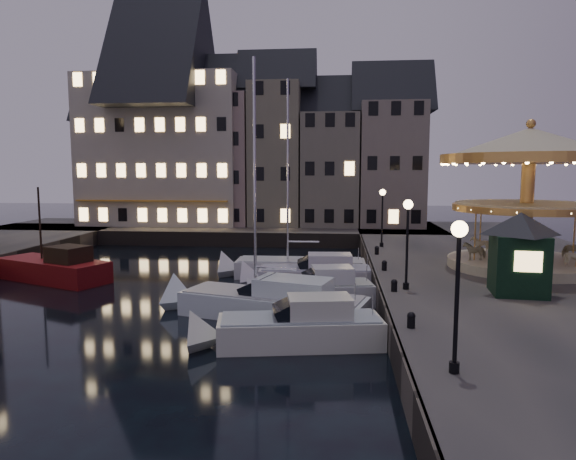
# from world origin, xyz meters

# --- Properties ---
(ground) EXTENTS (160.00, 160.00, 0.00)m
(ground) POSITION_xyz_m (0.00, 0.00, 0.00)
(ground) COLOR black
(ground) RESTS_ON ground
(quay_east) EXTENTS (16.00, 56.00, 1.30)m
(quay_east) POSITION_xyz_m (14.00, 6.00, 0.65)
(quay_east) COLOR #474442
(quay_east) RESTS_ON ground
(quay_north) EXTENTS (44.00, 12.00, 1.30)m
(quay_north) POSITION_xyz_m (-8.00, 28.00, 0.65)
(quay_north) COLOR #474442
(quay_north) RESTS_ON ground
(quaywall_e) EXTENTS (0.15, 44.00, 1.30)m
(quaywall_e) POSITION_xyz_m (6.00, 6.00, 0.65)
(quaywall_e) COLOR #47423A
(quaywall_e) RESTS_ON ground
(quaywall_n) EXTENTS (48.00, 0.15, 1.30)m
(quaywall_n) POSITION_xyz_m (-6.00, 22.00, 0.65)
(quaywall_n) COLOR #47423A
(quaywall_n) RESTS_ON ground
(streetlamp_a) EXTENTS (0.44, 0.44, 4.17)m
(streetlamp_a) POSITION_xyz_m (7.20, -9.00, 4.02)
(streetlamp_a) COLOR black
(streetlamp_a) RESTS_ON quay_east
(streetlamp_b) EXTENTS (0.44, 0.44, 4.17)m
(streetlamp_b) POSITION_xyz_m (7.20, 1.00, 4.02)
(streetlamp_b) COLOR black
(streetlamp_b) RESTS_ON quay_east
(streetlamp_c) EXTENTS (0.44, 0.44, 4.17)m
(streetlamp_c) POSITION_xyz_m (7.20, 14.50, 4.02)
(streetlamp_c) COLOR black
(streetlamp_c) RESTS_ON quay_east
(bollard_a) EXTENTS (0.30, 0.30, 0.57)m
(bollard_a) POSITION_xyz_m (6.60, -5.00, 1.60)
(bollard_a) COLOR black
(bollard_a) RESTS_ON quay_east
(bollard_b) EXTENTS (0.30, 0.30, 0.57)m
(bollard_b) POSITION_xyz_m (6.60, 0.50, 1.60)
(bollard_b) COLOR black
(bollard_b) RESTS_ON quay_east
(bollard_c) EXTENTS (0.30, 0.30, 0.57)m
(bollard_c) POSITION_xyz_m (6.60, 5.50, 1.60)
(bollard_c) COLOR black
(bollard_c) RESTS_ON quay_east
(bollard_d) EXTENTS (0.30, 0.30, 0.57)m
(bollard_d) POSITION_xyz_m (6.60, 11.00, 1.60)
(bollard_d) COLOR black
(bollard_d) RESTS_ON quay_east
(townhouse_na) EXTENTS (5.50, 8.00, 12.80)m
(townhouse_na) POSITION_xyz_m (-19.50, 30.00, 7.78)
(townhouse_na) COLOR gray
(townhouse_na) RESTS_ON quay_north
(townhouse_nb) EXTENTS (6.16, 8.00, 13.80)m
(townhouse_nb) POSITION_xyz_m (-14.05, 30.00, 8.28)
(townhouse_nb) COLOR slate
(townhouse_nb) RESTS_ON quay_north
(townhouse_nc) EXTENTS (6.82, 8.00, 14.80)m
(townhouse_nc) POSITION_xyz_m (-8.00, 30.00, 8.78)
(townhouse_nc) COLOR gray
(townhouse_nc) RESTS_ON quay_north
(townhouse_nd) EXTENTS (5.50, 8.00, 15.80)m
(townhouse_nd) POSITION_xyz_m (-2.25, 30.00, 9.28)
(townhouse_nd) COLOR slate
(townhouse_nd) RESTS_ON quay_north
(townhouse_ne) EXTENTS (6.16, 8.00, 12.80)m
(townhouse_ne) POSITION_xyz_m (3.20, 30.00, 7.78)
(townhouse_ne) COLOR slate
(townhouse_ne) RESTS_ON quay_north
(townhouse_nf) EXTENTS (6.82, 8.00, 13.80)m
(townhouse_nf) POSITION_xyz_m (9.25, 30.00, 8.28)
(townhouse_nf) COLOR gray
(townhouse_nf) RESTS_ON quay_north
(hotel_corner) EXTENTS (17.60, 9.00, 16.80)m
(hotel_corner) POSITION_xyz_m (-14.00, 30.00, 9.78)
(hotel_corner) COLOR #BCB8A3
(hotel_corner) RESTS_ON quay_north
(motorboat_b) EXTENTS (7.47, 3.24, 2.15)m
(motorboat_b) POSITION_xyz_m (2.17, -3.61, 0.64)
(motorboat_b) COLOR silver
(motorboat_b) RESTS_ON ground
(motorboat_c) EXTENTS (9.70, 5.06, 12.96)m
(motorboat_c) POSITION_xyz_m (0.67, 0.23, 0.68)
(motorboat_c) COLOR silver
(motorboat_c) RESTS_ON ground
(motorboat_d) EXTENTS (6.45, 3.03, 2.15)m
(motorboat_d) POSITION_xyz_m (2.73, 2.69, 0.63)
(motorboat_d) COLOR silver
(motorboat_d) RESTS_ON ground
(motorboat_e) EXTENTS (7.73, 2.67, 2.15)m
(motorboat_e) POSITION_xyz_m (2.36, 6.77, 0.64)
(motorboat_e) COLOR silver
(motorboat_e) RESTS_ON ground
(motorboat_f) EXTENTS (9.25, 2.54, 12.31)m
(motorboat_f) POSITION_xyz_m (1.08, 9.45, 0.53)
(motorboat_f) COLOR silver
(motorboat_f) RESTS_ON ground
(red_fishing_boat) EXTENTS (8.03, 5.38, 5.98)m
(red_fishing_boat) POSITION_xyz_m (-13.41, 6.87, 0.70)
(red_fishing_boat) COLOR maroon
(red_fishing_boat) RESTS_ON ground
(carousel) EXTENTS (9.49, 9.49, 8.31)m
(carousel) POSITION_xyz_m (14.51, 6.90, 6.77)
(carousel) COLOR #C1BA8F
(carousel) RESTS_ON quay_east
(ticket_kiosk) EXTENTS (3.55, 3.55, 4.16)m
(ticket_kiosk) POSITION_xyz_m (12.04, 0.53, 3.77)
(ticket_kiosk) COLOR black
(ticket_kiosk) RESTS_ON quay_east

